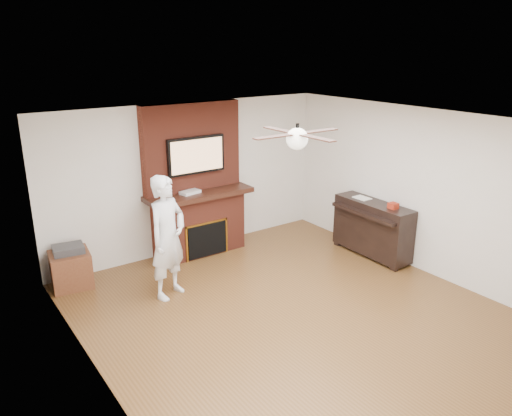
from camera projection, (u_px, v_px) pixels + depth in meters
room_shell at (295, 224)px, 6.19m from camera, size 5.36×5.86×2.86m
fireplace at (196, 195)px, 8.24m from camera, size 1.78×0.64×2.50m
tv at (196, 155)px, 7.99m from camera, size 1.00×0.08×0.60m
ceiling_fan at (297, 138)px, 5.85m from camera, size 1.21×1.21×0.31m
person at (168, 237)px, 6.80m from camera, size 0.76×0.65×1.74m
side_table at (71, 268)px, 7.24m from camera, size 0.61×0.61×0.63m
piano at (372, 227)px, 8.23m from camera, size 0.54×1.42×1.02m
cable_box at (190, 192)px, 8.04m from camera, size 0.35×0.24×0.05m
candle_orange at (199, 254)px, 8.28m from camera, size 0.07×0.07×0.10m
candle_green at (205, 254)px, 8.35m from camera, size 0.07×0.07×0.08m
candle_cream at (216, 250)px, 8.45m from camera, size 0.07×0.07×0.11m
candle_blue at (213, 252)px, 8.43m from camera, size 0.07×0.07×0.07m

